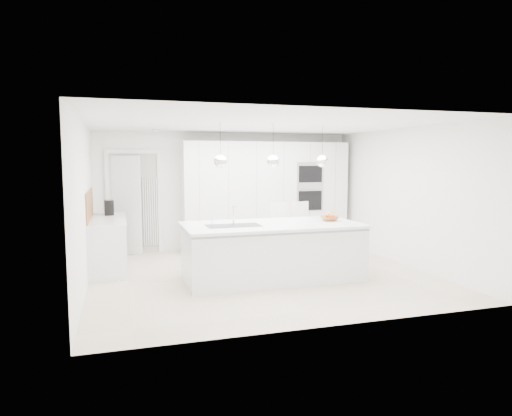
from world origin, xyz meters
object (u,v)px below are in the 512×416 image
object	(u,v)px
island_base	(273,253)
espresso_machine	(109,208)
bar_stool_right	(303,233)
bar_stool_left	(281,234)
fruit_bowl	(330,218)

from	to	relation	value
island_base	espresso_machine	bearing A→B (deg)	141.14
espresso_machine	bar_stool_right	distance (m)	3.66
espresso_machine	bar_stool_left	distance (m)	3.24
bar_stool_right	island_base	bearing A→B (deg)	-150.68
bar_stool_left	bar_stool_right	distance (m)	0.47
bar_stool_left	bar_stool_right	bearing A→B (deg)	7.64
fruit_bowl	bar_stool_left	distance (m)	1.09
island_base	bar_stool_right	bearing A→B (deg)	46.24
espresso_machine	bar_stool_left	xyz separation A→B (m)	(3.01, -1.10, -0.48)
fruit_bowl	bar_stool_right	bearing A→B (deg)	96.48
fruit_bowl	espresso_machine	size ratio (longest dim) A/B	1.15
island_base	bar_stool_right	distance (m)	1.37
island_base	bar_stool_left	world-z (taller)	bar_stool_left
island_base	fruit_bowl	bearing A→B (deg)	4.99
espresso_machine	bar_stool_left	size ratio (longest dim) A/B	0.25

